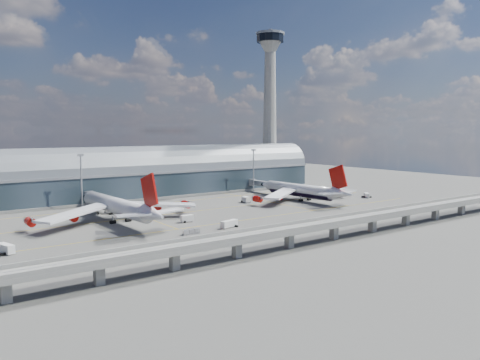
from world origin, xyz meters
TOP-DOWN VIEW (x-y plane):
  - ground at (0.00, 0.00)m, footprint 500.00×500.00m
  - taxi_lines at (0.00, 22.11)m, footprint 200.00×80.12m
  - terminal at (0.00, 77.99)m, footprint 200.00×30.00m
  - control_tower at (85.00, 83.00)m, footprint 19.00×19.00m
  - guideway at (-0.00, -55.00)m, footprint 220.00×8.50m
  - floodlight_mast_left at (-50.00, 55.00)m, footprint 3.00×0.70m
  - floodlight_mast_right at (50.00, 55.00)m, footprint 3.00×0.70m
  - airliner_left at (-47.52, 16.07)m, footprint 68.96×72.44m
  - airliner_right at (52.13, 15.93)m, footprint 61.78×64.56m
  - jet_bridge_left at (-44.13, 53.12)m, footprint 4.40×28.00m
  - jet_bridge_right at (55.55, 51.18)m, footprint 4.40×32.00m
  - service_truck_0 at (-92.91, -10.94)m, footprint 4.22×7.25m
  - service_truck_1 at (-25.48, -0.16)m, footprint 5.11×2.87m
  - service_truck_2 at (-17.79, -18.78)m, footprint 7.81×3.82m
  - service_truck_3 at (88.26, 3.21)m, footprint 4.82×5.25m
  - service_truck_4 at (24.05, 27.46)m, footprint 3.14×5.41m
  - service_truck_5 at (-43.13, 35.51)m, footprint 4.56×5.72m
  - cargo_train_0 at (-34.97, -20.09)m, footprint 6.95×1.84m
  - cargo_train_1 at (37.78, -41.23)m, footprint 10.05×2.68m
  - cargo_train_2 at (62.02, -33.44)m, footprint 6.86×2.14m

SIDE VIEW (x-z plane):
  - ground at x=0.00m, z-range 0.00..0.00m
  - taxi_lines at x=0.00m, z-range 0.00..0.01m
  - cargo_train_2 at x=62.02m, z-range 0.03..1.54m
  - cargo_train_0 at x=-34.97m, z-range 0.03..1.57m
  - cargo_train_1 at x=37.78m, z-range 0.04..1.69m
  - service_truck_3 at x=88.26m, z-range 0.03..2.53m
  - service_truck_5 at x=-43.13m, z-range 0.03..2.65m
  - service_truck_2 at x=-17.79m, z-range 0.06..2.78m
  - service_truck_1 at x=-25.48m, z-range 0.01..2.85m
  - service_truck_0 at x=-92.91m, z-range 0.05..2.90m
  - service_truck_4 at x=24.05m, z-range 0.01..2.99m
  - jet_bridge_left at x=-44.13m, z-range 1.55..8.80m
  - jet_bridge_right at x=55.55m, z-range 1.56..8.81m
  - guideway at x=0.00m, z-range 1.69..8.89m
  - airliner_right at x=52.13m, z-range -4.93..15.56m
  - airliner_left at x=-47.52m, z-range -4.73..17.35m
  - terminal at x=0.00m, z-range -2.66..25.34m
  - floodlight_mast_left at x=-50.00m, z-range 0.78..26.48m
  - floodlight_mast_right at x=50.00m, z-range 0.78..26.48m
  - control_tower at x=85.00m, z-range 0.14..103.14m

